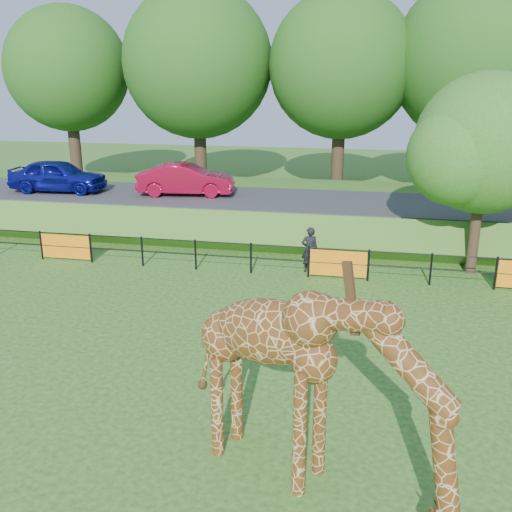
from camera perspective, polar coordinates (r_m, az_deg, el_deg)
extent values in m
plane|color=#1E5314|center=(12.86, -8.14, -13.26)|extent=(90.00, 90.00, 0.00)
cube|color=#1E5314|center=(26.81, 2.83, 4.77)|extent=(40.00, 9.00, 1.30)
cube|color=#2E2D30|center=(25.21, 2.33, 5.61)|extent=(40.00, 5.00, 0.12)
imported|color=#121694|center=(28.18, -19.20, 7.60)|extent=(4.51, 2.03, 1.50)
imported|color=#AB0C2E|center=(26.08, -7.03, 7.61)|extent=(4.47, 2.09, 1.42)
imported|color=black|center=(19.89, 5.38, 0.65)|extent=(0.67, 0.53, 1.61)
cylinder|color=#322516|center=(20.87, 21.06, 2.61)|extent=(0.36, 0.36, 3.20)
sphere|color=#235A19|center=(20.39, 21.94, 10.41)|extent=(4.60, 4.60, 4.60)
sphere|color=#235A19|center=(19.61, 19.49, 9.41)|extent=(3.22, 3.22, 3.22)
cylinder|color=#322516|center=(37.21, -17.66, 10.44)|extent=(0.70, 0.70, 5.00)
sphere|color=#205015|center=(37.00, -18.32, 17.33)|extent=(7.20, 7.20, 7.20)
cylinder|color=#322516|center=(34.09, -5.58, 10.59)|extent=(0.70, 0.70, 5.00)
sphere|color=#205015|center=(33.86, -5.83, 18.70)|extent=(8.40, 8.40, 8.40)
cylinder|color=#322516|center=(32.67, 8.19, 10.20)|extent=(0.70, 0.70, 5.00)
sphere|color=#205015|center=(32.43, 8.56, 18.37)|extent=(7.80, 7.80, 7.80)
cylinder|color=#322516|center=(33.01, 20.56, 9.36)|extent=(0.70, 0.70, 5.00)
sphere|color=#205015|center=(32.77, 21.51, 17.88)|extent=(8.80, 8.80, 8.80)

